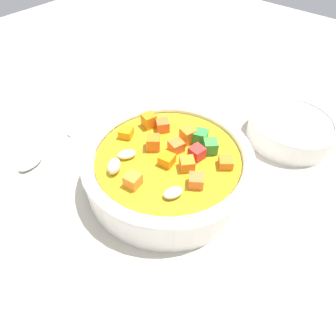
# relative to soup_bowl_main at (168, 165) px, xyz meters

# --- Properties ---
(ground_plane) EXTENTS (1.40, 1.40, 0.02)m
(ground_plane) POSITION_rel_soup_bowl_main_xyz_m (-0.00, 0.00, -0.04)
(ground_plane) COLOR #BAB2A0
(soup_bowl_main) EXTENTS (0.21, 0.21, 0.06)m
(soup_bowl_main) POSITION_rel_soup_bowl_main_xyz_m (0.00, 0.00, 0.00)
(soup_bowl_main) COLOR white
(soup_bowl_main) RESTS_ON ground_plane
(spoon) EXTENTS (0.05, 0.23, 0.01)m
(spoon) POSITION_rel_soup_bowl_main_xyz_m (0.17, 0.02, -0.02)
(spoon) COLOR silver
(spoon) RESTS_ON ground_plane
(side_bowl_small) EXTENTS (0.13, 0.13, 0.04)m
(side_bowl_small) POSITION_rel_soup_bowl_main_xyz_m (-0.08, -0.19, -0.01)
(side_bowl_small) COLOR white
(side_bowl_small) RESTS_ON ground_plane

